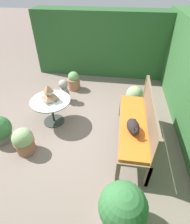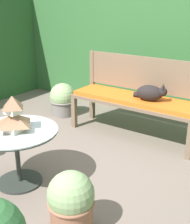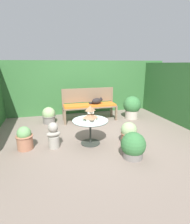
{
  "view_description": "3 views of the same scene",
  "coord_description": "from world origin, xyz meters",
  "px_view_note": "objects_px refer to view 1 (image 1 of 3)",
  "views": [
    {
      "loc": [
        2.37,
        0.87,
        2.48
      ],
      "look_at": [
        0.07,
        0.53,
        0.63
      ],
      "focal_mm": 28.0,
      "sensor_mm": 36.0,
      "label": 1
    },
    {
      "loc": [
        1.8,
        -2.13,
        1.68
      ],
      "look_at": [
        -0.1,
        0.62,
        0.45
      ],
      "focal_mm": 50.0,
      "sensor_mm": 36.0,
      "label": 2
    },
    {
      "loc": [
        -1.13,
        -3.92,
        1.75
      ],
      "look_at": [
        0.01,
        0.26,
        0.53
      ],
      "focal_mm": 28.0,
      "sensor_mm": 36.0,
      "label": 3
    }
  ],
  "objects_px": {
    "garden_bust": "(64,91)",
    "potted_plant_path_edge": "(122,209)",
    "garden_bench": "(133,125)",
    "patio_table": "(51,105)",
    "cat": "(133,127)",
    "potted_plant_table_near": "(134,96)",
    "potted_plant_bench_right": "(24,141)",
    "potted_plant_bench_left": "(74,81)",
    "pagoda_birdhouse": "(49,94)"
  },
  "relations": [
    {
      "from": "garden_bust",
      "to": "potted_plant_path_edge",
      "type": "relative_size",
      "value": 0.77
    },
    {
      "from": "garden_bench",
      "to": "patio_table",
      "type": "bearing_deg",
      "value": -103.31
    },
    {
      "from": "cat",
      "to": "potted_plant_table_near",
      "type": "relative_size",
      "value": 0.89
    },
    {
      "from": "potted_plant_path_edge",
      "to": "potted_plant_bench_right",
      "type": "height_order",
      "value": "potted_plant_path_edge"
    },
    {
      "from": "cat",
      "to": "patio_table",
      "type": "xyz_separation_m",
      "value": [
        -0.6,
        -1.58,
        -0.18
      ]
    },
    {
      "from": "potted_plant_table_near",
      "to": "potted_plant_bench_left",
      "type": "height_order",
      "value": "potted_plant_bench_left"
    },
    {
      "from": "pagoda_birdhouse",
      "to": "garden_bust",
      "type": "distance_m",
      "value": 0.9
    },
    {
      "from": "garden_bench",
      "to": "potted_plant_bench_right",
      "type": "height_order",
      "value": "garden_bench"
    },
    {
      "from": "garden_bust",
      "to": "potted_plant_table_near",
      "type": "height_order",
      "value": "garden_bust"
    },
    {
      "from": "patio_table",
      "to": "potted_plant_path_edge",
      "type": "xyz_separation_m",
      "value": [
        1.75,
        1.46,
        -0.06
      ]
    },
    {
      "from": "potted_plant_bench_left",
      "to": "potted_plant_table_near",
      "type": "bearing_deg",
      "value": 71.76
    },
    {
      "from": "potted_plant_bench_right",
      "to": "potted_plant_bench_left",
      "type": "distance_m",
      "value": 2.24
    },
    {
      "from": "garden_bust",
      "to": "potted_plant_bench_right",
      "type": "distance_m",
      "value": 1.64
    },
    {
      "from": "cat",
      "to": "potted_plant_bench_left",
      "type": "xyz_separation_m",
      "value": [
        -1.99,
        -1.47,
        -0.38
      ]
    },
    {
      "from": "garden_bust",
      "to": "potted_plant_bench_right",
      "type": "bearing_deg",
      "value": -16.98
    },
    {
      "from": "potted_plant_bench_right",
      "to": "garden_bust",
      "type": "bearing_deg",
      "value": 171.65
    },
    {
      "from": "garden_bench",
      "to": "potted_plant_table_near",
      "type": "relative_size",
      "value": 3.39
    },
    {
      "from": "potted_plant_bench_right",
      "to": "potted_plant_bench_left",
      "type": "xyz_separation_m",
      "value": [
        -2.21,
        0.33,
        -0.01
      ]
    },
    {
      "from": "cat",
      "to": "patio_table",
      "type": "height_order",
      "value": "cat"
    },
    {
      "from": "garden_bench",
      "to": "potted_plant_path_edge",
      "type": "relative_size",
      "value": 2.27
    },
    {
      "from": "potted_plant_table_near",
      "to": "garden_bust",
      "type": "bearing_deg",
      "value": -87.63
    },
    {
      "from": "cat",
      "to": "potted_plant_bench_right",
      "type": "xyz_separation_m",
      "value": [
        0.23,
        -1.8,
        -0.37
      ]
    },
    {
      "from": "cat",
      "to": "potted_plant_path_edge",
      "type": "xyz_separation_m",
      "value": [
        1.15,
        -0.12,
        -0.24
      ]
    },
    {
      "from": "garden_bench",
      "to": "potted_plant_path_edge",
      "type": "distance_m",
      "value": 1.38
    },
    {
      "from": "cat",
      "to": "pagoda_birdhouse",
      "type": "relative_size",
      "value": 1.34
    },
    {
      "from": "patio_table",
      "to": "potted_plant_bench_left",
      "type": "height_order",
      "value": "patio_table"
    },
    {
      "from": "potted_plant_path_edge",
      "to": "potted_plant_bench_right",
      "type": "xyz_separation_m",
      "value": [
        -0.92,
        -1.68,
        -0.13
      ]
    },
    {
      "from": "patio_table",
      "to": "potted_plant_bench_right",
      "type": "height_order",
      "value": "patio_table"
    },
    {
      "from": "cat",
      "to": "pagoda_birdhouse",
      "type": "height_order",
      "value": "pagoda_birdhouse"
    },
    {
      "from": "potted_plant_table_near",
      "to": "potted_plant_bench_right",
      "type": "relative_size",
      "value": 0.99
    },
    {
      "from": "patio_table",
      "to": "potted_plant_bench_right",
      "type": "xyz_separation_m",
      "value": [
        0.82,
        -0.23,
        -0.19
      ]
    },
    {
      "from": "garden_bench",
      "to": "potted_plant_bench_right",
      "type": "xyz_separation_m",
      "value": [
        0.44,
        -1.83,
        -0.21
      ]
    },
    {
      "from": "garden_bust",
      "to": "potted_plant_path_edge",
      "type": "xyz_separation_m",
      "value": [
        2.55,
        1.44,
        0.11
      ]
    },
    {
      "from": "potted_plant_path_edge",
      "to": "pagoda_birdhouse",
      "type": "bearing_deg",
      "value": -140.19
    },
    {
      "from": "potted_plant_path_edge",
      "to": "potted_plant_bench_right",
      "type": "bearing_deg",
      "value": -118.76
    },
    {
      "from": "pagoda_birdhouse",
      "to": "cat",
      "type": "bearing_deg",
      "value": 69.2
    },
    {
      "from": "potted_plant_table_near",
      "to": "potted_plant_path_edge",
      "type": "xyz_separation_m",
      "value": [
        2.62,
        -0.23,
        0.15
      ]
    },
    {
      "from": "potted_plant_bench_left",
      "to": "potted_plant_path_edge",
      "type": "bearing_deg",
      "value": 23.3
    },
    {
      "from": "pagoda_birdhouse",
      "to": "garden_bench",
      "type": "bearing_deg",
      "value": 76.69
    },
    {
      "from": "pagoda_birdhouse",
      "to": "potted_plant_bench_right",
      "type": "distance_m",
      "value": 0.96
    },
    {
      "from": "potted_plant_path_edge",
      "to": "garden_bench",
      "type": "bearing_deg",
      "value": 173.88
    },
    {
      "from": "pagoda_birdhouse",
      "to": "potted_plant_bench_right",
      "type": "bearing_deg",
      "value": -15.3
    },
    {
      "from": "pagoda_birdhouse",
      "to": "garden_bust",
      "type": "height_order",
      "value": "pagoda_birdhouse"
    },
    {
      "from": "potted_plant_path_edge",
      "to": "potted_plant_table_near",
      "type": "bearing_deg",
      "value": 175.08
    },
    {
      "from": "potted_plant_table_near",
      "to": "potted_plant_path_edge",
      "type": "distance_m",
      "value": 2.63
    },
    {
      "from": "potted_plant_bench_right",
      "to": "cat",
      "type": "bearing_deg",
      "value": 97.13
    },
    {
      "from": "garden_bust",
      "to": "garden_bench",
      "type": "bearing_deg",
      "value": 44.83
    },
    {
      "from": "pagoda_birdhouse",
      "to": "potted_plant_table_near",
      "type": "relative_size",
      "value": 0.66
    },
    {
      "from": "patio_table",
      "to": "potted_plant_bench_left",
      "type": "distance_m",
      "value": 1.41
    },
    {
      "from": "pagoda_birdhouse",
      "to": "potted_plant_bench_right",
      "type": "height_order",
      "value": "pagoda_birdhouse"
    }
  ]
}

